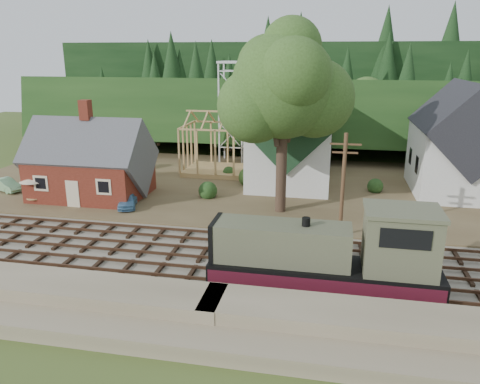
% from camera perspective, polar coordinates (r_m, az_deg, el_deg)
% --- Properties ---
extents(ground, '(140.00, 140.00, 0.00)m').
position_cam_1_polar(ground, '(31.69, -0.80, -8.35)').
color(ground, '#384C1E').
rests_on(ground, ground).
extents(embankment, '(64.00, 5.00, 1.60)m').
position_cam_1_polar(embankment, '(24.48, -5.12, -16.60)').
color(embankment, '#7F7259').
rests_on(embankment, ground).
extents(railroad_bed, '(64.00, 11.00, 0.16)m').
position_cam_1_polar(railroad_bed, '(31.65, -0.81, -8.22)').
color(railroad_bed, '#726B5B').
rests_on(railroad_bed, ground).
extents(village_flat, '(64.00, 26.00, 0.30)m').
position_cam_1_polar(village_flat, '(48.32, 3.63, 0.71)').
color(village_flat, brown).
rests_on(village_flat, ground).
extents(hillside, '(70.00, 28.96, 12.74)m').
position_cam_1_polar(hillside, '(71.60, 6.23, 5.77)').
color(hillside, '#1E3F19').
rests_on(hillside, ground).
extents(ridge, '(80.00, 20.00, 12.00)m').
position_cam_1_polar(ridge, '(87.32, 7.20, 7.70)').
color(ridge, black).
rests_on(ridge, ground).
extents(depot, '(10.80, 7.41, 9.00)m').
position_cam_1_polar(depot, '(46.00, -17.74, 3.07)').
color(depot, '#591F14').
rests_on(depot, village_flat).
extents(church, '(8.40, 15.17, 13.00)m').
position_cam_1_polar(church, '(48.63, 6.36, 6.83)').
color(church, silver).
rests_on(church, village_flat).
extents(farmhouse, '(8.40, 10.80, 10.60)m').
position_cam_1_polar(farmhouse, '(49.32, 25.19, 5.11)').
color(farmhouse, silver).
rests_on(farmhouse, village_flat).
extents(timber_frame, '(8.20, 6.20, 6.99)m').
position_cam_1_polar(timber_frame, '(52.49, -2.24, 5.52)').
color(timber_frame, tan).
rests_on(timber_frame, village_flat).
extents(lattice_tower, '(3.20, 3.20, 12.12)m').
position_cam_1_polar(lattice_tower, '(57.45, -0.90, 13.30)').
color(lattice_tower, silver).
rests_on(lattice_tower, village_flat).
extents(big_tree, '(10.90, 8.40, 14.70)m').
position_cam_1_polar(big_tree, '(38.49, 5.56, 11.84)').
color(big_tree, '#38281E').
rests_on(big_tree, village_flat).
extents(telegraph_pole_near, '(2.20, 0.28, 8.00)m').
position_cam_1_polar(telegraph_pole_near, '(34.53, 12.44, 0.89)').
color(telegraph_pole_near, '#4C331E').
rests_on(telegraph_pole_near, ground).
extents(locomotive, '(12.95, 3.24, 5.15)m').
position_cam_1_polar(locomotive, '(27.44, 11.21, -7.63)').
color(locomotive, black).
rests_on(locomotive, railroad_bed).
extents(car_blue, '(2.55, 3.96, 1.26)m').
position_cam_1_polar(car_blue, '(42.33, -13.55, -0.95)').
color(car_blue, '#5992C0').
rests_on(car_blue, village_flat).
extents(car_green, '(4.01, 2.65, 1.25)m').
position_cam_1_polar(car_green, '(51.33, -26.63, 0.79)').
color(car_green, '#80B77E').
rests_on(car_green, village_flat).
extents(patio_set, '(2.24, 2.24, 2.50)m').
position_cam_1_polar(patio_set, '(45.85, -23.97, 1.35)').
color(patio_set, silver).
rests_on(patio_set, village_flat).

